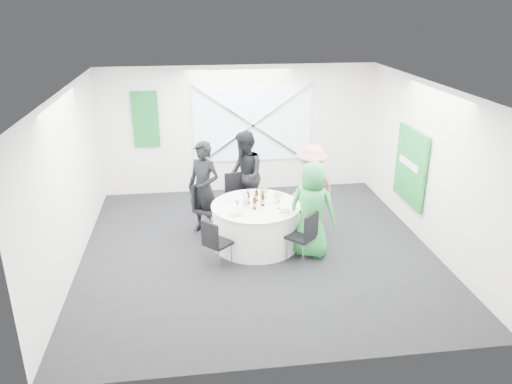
{
  "coord_description": "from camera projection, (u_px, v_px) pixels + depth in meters",
  "views": [
    {
      "loc": [
        -1.07,
        -7.7,
        4.1
      ],
      "look_at": [
        0.0,
        0.2,
        1.0
      ],
      "focal_mm": 35.0,
      "sensor_mm": 36.0,
      "label": 1
    }
  ],
  "objects": [
    {
      "name": "banquet_table",
      "position": [
        256.0,
        225.0,
        8.78
      ],
      "size": [
        1.56,
        1.56,
        0.76
      ],
      "color": "silver",
      "rests_on": "floor"
    },
    {
      "name": "plate_front_right",
      "position": [
        285.0,
        212.0,
        8.33
      ],
      "size": [
        0.27,
        0.27,
        0.04
      ],
      "color": "silver",
      "rests_on": "banquet_table"
    },
    {
      "name": "fork_b",
      "position": [
        228.0,
        212.0,
        8.34
      ],
      "size": [
        0.12,
        0.12,
        0.01
      ],
      "primitive_type": "cube",
      "rotation": [
        0.0,
        0.0,
        -2.37
      ],
      "color": "silver",
      "rests_on": "banquet_table"
    },
    {
      "name": "plate_front_left",
      "position": [
        234.0,
        214.0,
        8.26
      ],
      "size": [
        0.26,
        0.26,
        0.01
      ],
      "color": "silver",
      "rests_on": "banquet_table"
    },
    {
      "name": "ceiling",
      "position": [
        258.0,
        88.0,
        7.72
      ],
      "size": [
        6.0,
        6.0,
        0.0
      ],
      "primitive_type": "plane",
      "rotation": [
        3.14,
        0.0,
        0.0
      ],
      "color": "silver",
      "rests_on": "wall_back"
    },
    {
      "name": "chair_front_right",
      "position": [
        305.0,
        233.0,
        8.15
      ],
      "size": [
        0.57,
        0.57,
        0.89
      ],
      "rotation": [
        0.0,
        0.0,
        3.91
      ],
      "color": "black",
      "rests_on": "floor"
    },
    {
      "name": "beer_bottle_c",
      "position": [
        263.0,
        200.0,
        8.58
      ],
      "size": [
        0.06,
        0.06,
        0.25
      ],
      "color": "#3D1D0B",
      "rests_on": "banquet_table"
    },
    {
      "name": "beer_bottle_b",
      "position": [
        257.0,
        196.0,
        8.77
      ],
      "size": [
        0.06,
        0.06,
        0.25
      ],
      "color": "#3D1D0B",
      "rests_on": "banquet_table"
    },
    {
      "name": "window_brace_b",
      "position": [
        253.0,
        126.0,
        10.93
      ],
      "size": [
        2.63,
        0.05,
        1.84
      ],
      "primitive_type": "cube",
      "rotation": [
        0.0,
        -0.97,
        0.0
      ],
      "color": "silver",
      "rests_on": "window_panel"
    },
    {
      "name": "green_sign",
      "position": [
        410.0,
        166.0,
        9.22
      ],
      "size": [
        0.05,
        1.2,
        1.4
      ],
      "primitive_type": "cube",
      "color": "#17802F",
      "rests_on": "wall_right"
    },
    {
      "name": "wine_glass_b",
      "position": [
        278.0,
        202.0,
        8.45
      ],
      "size": [
        0.07,
        0.07,
        0.17
      ],
      "color": "white",
      "rests_on": "banquet_table"
    },
    {
      "name": "wine_glass_c",
      "position": [
        266.0,
        191.0,
        8.93
      ],
      "size": [
        0.07,
        0.07,
        0.17
      ],
      "color": "white",
      "rests_on": "banquet_table"
    },
    {
      "name": "clear_water_bottle",
      "position": [
        246.0,
        201.0,
        8.48
      ],
      "size": [
        0.08,
        0.08,
        0.31
      ],
      "color": "white",
      "rests_on": "banquet_table"
    },
    {
      "name": "plate_back",
      "position": [
        253.0,
        194.0,
        9.1
      ],
      "size": [
        0.28,
        0.28,
        0.01
      ],
      "color": "silver",
      "rests_on": "banquet_table"
    },
    {
      "name": "wall_left",
      "position": [
        69.0,
        182.0,
        7.85
      ],
      "size": [
        0.0,
        6.0,
        6.0
      ],
      "primitive_type": "plane",
      "rotation": [
        1.57,
        0.0,
        1.57
      ],
      "color": "silver",
      "rests_on": "floor"
    },
    {
      "name": "plate_back_right",
      "position": [
        278.0,
        195.0,
        9.03
      ],
      "size": [
        0.26,
        0.26,
        0.04
      ],
      "color": "silver",
      "rests_on": "banquet_table"
    },
    {
      "name": "person_woman_pink",
      "position": [
        311.0,
        187.0,
        9.29
      ],
      "size": [
        1.16,
        0.92,
        1.64
      ],
      "primitive_type": "imported",
      "rotation": [
        0.0,
        0.0,
        -2.67
      ],
      "color": "#BC7A82",
      "rests_on": "floor"
    },
    {
      "name": "wall_right",
      "position": [
        430.0,
        166.0,
        8.6
      ],
      "size": [
        0.0,
        6.0,
        6.0
      ],
      "primitive_type": "plane",
      "rotation": [
        1.57,
        0.0,
        -1.57
      ],
      "color": "silver",
      "rests_on": "floor"
    },
    {
      "name": "chair_back_left",
      "position": [
        204.0,
        204.0,
        9.21
      ],
      "size": [
        0.61,
        0.6,
        0.95
      ],
      "rotation": [
        0.0,
        0.0,
        0.93
      ],
      "color": "black",
      "rests_on": "floor"
    },
    {
      "name": "beer_bottle_a",
      "position": [
        248.0,
        199.0,
        8.64
      ],
      "size": [
        0.06,
        0.06,
        0.27
      ],
      "color": "#3D1D0B",
      "rests_on": "banquet_table"
    },
    {
      "name": "knife_b",
      "position": [
        244.0,
        218.0,
        8.14
      ],
      "size": [
        0.12,
        0.12,
        0.01
      ],
      "primitive_type": "cube",
      "rotation": [
        0.0,
        0.0,
        -2.34
      ],
      "color": "silver",
      "rests_on": "banquet_table"
    },
    {
      "name": "green_water_bottle",
      "position": [
        262.0,
        197.0,
        8.67
      ],
      "size": [
        0.08,
        0.08,
        0.31
      ],
      "color": "green",
      "rests_on": "banquet_table"
    },
    {
      "name": "beer_bottle_d",
      "position": [
        255.0,
        204.0,
        8.44
      ],
      "size": [
        0.06,
        0.06,
        0.25
      ],
      "color": "#3D1D0B",
      "rests_on": "banquet_table"
    },
    {
      "name": "chair_back",
      "position": [
        237.0,
        193.0,
        9.73
      ],
      "size": [
        0.51,
        0.51,
        0.94
      ],
      "rotation": [
        0.0,
        0.0,
        0.2
      ],
      "color": "black",
      "rests_on": "floor"
    },
    {
      "name": "wall_back",
      "position": [
        239.0,
        130.0,
        11.0
      ],
      "size": [
        6.0,
        0.0,
        6.0
      ],
      "primitive_type": "plane",
      "rotation": [
        1.57,
        0.0,
        0.0
      ],
      "color": "silver",
      "rests_on": "floor"
    },
    {
      "name": "window_brace_a",
      "position": [
        253.0,
        126.0,
        10.93
      ],
      "size": [
        2.63,
        0.05,
        1.84
      ],
      "primitive_type": "cube",
      "rotation": [
        0.0,
        0.97,
        0.0
      ],
      "color": "silver",
      "rests_on": "window_panel"
    },
    {
      "name": "chair_back_right",
      "position": [
        308.0,
        203.0,
        9.37
      ],
      "size": [
        0.54,
        0.54,
        0.88
      ],
      "rotation": [
        0.0,
        0.0,
        -1.1
      ],
      "color": "black",
      "rests_on": "floor"
    },
    {
      "name": "napkin",
      "position": [
        236.0,
        213.0,
        8.22
      ],
      "size": [
        0.19,
        0.18,
        0.04
      ],
      "primitive_type": "cube",
      "rotation": [
        0.0,
        0.0,
        0.58
      ],
      "color": "silver",
      "rests_on": "plate_front_left"
    },
    {
      "name": "knife_c",
      "position": [
        243.0,
        194.0,
        9.14
      ],
      "size": [
        0.15,
        0.02,
        0.01
      ],
      "primitive_type": "cube",
      "rotation": [
        0.0,
        0.0,
        1.55
      ],
      "color": "silver",
      "rests_on": "banquet_table"
    },
    {
      "name": "chair_front_left",
      "position": [
        215.0,
        240.0,
        7.99
      ],
      "size": [
        0.53,
        0.53,
        0.83
      ],
      "rotation": [
        0.0,
        0.0,
        2.32
      ],
      "color": "black",
      "rests_on": "floor"
    },
    {
      "name": "window_panel",
      "position": [
        253.0,
        125.0,
        10.96
      ],
      "size": [
        2.6,
        0.03,
        1.6
      ],
      "primitive_type": "cube",
      "color": "silver",
      "rests_on": "wall_back"
    },
    {
      "name": "knife_a",
      "position": [
        274.0,
        195.0,
        9.09
      ],
      "size": [
        0.09,
        0.14,
        0.01
      ],
      "primitive_type": "cube",
      "rotation": [
        0.0,
        0.0,
        0.55
      ],
      "color": "silver",
      "rests_on": "banquet_table"
    },
    {
      "name": "wine_glass_a",
      "position": [
        276.0,
        196.0,
        8.67
      ],
      "size": [
        0.07,
        0.07,
        0.17
      ],
      "color": "white",
      "rests_on": "banquet_table"
    },
    {
      "name": "wall_front",
      "position": [
        295.0,
        263.0,
        5.46
      ],
      "size": [
        6.0,
        0.0,
        6.0
      ],
      "primitive_type": "plane",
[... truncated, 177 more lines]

